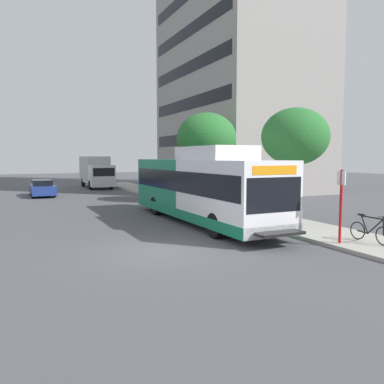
{
  "coord_description": "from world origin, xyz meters",
  "views": [
    {
      "loc": [
        -4.55,
        -11.87,
        3.17
      ],
      "look_at": [
        2.91,
        3.75,
        1.6
      ],
      "focal_mm": 35.96,
      "sensor_mm": 36.0,
      "label": 1
    }
  ],
  "objects_px": {
    "bus_stop_sign_pole": "(341,201)",
    "street_tree_mid_block": "(206,138)",
    "transit_bus": "(201,188)",
    "parked_car_far_lane": "(42,188)",
    "box_truck_background": "(96,171)",
    "street_tree_near_stop": "(295,137)",
    "bicycle_parked": "(370,231)"
  },
  "relations": [
    {
      "from": "street_tree_near_stop",
      "to": "parked_car_far_lane",
      "type": "relative_size",
      "value": 1.2
    },
    {
      "from": "street_tree_near_stop",
      "to": "box_truck_background",
      "type": "bearing_deg",
      "value": 99.24
    },
    {
      "from": "bus_stop_sign_pole",
      "to": "parked_car_far_lane",
      "type": "bearing_deg",
      "value": 108.78
    },
    {
      "from": "transit_bus",
      "to": "bicycle_parked",
      "type": "height_order",
      "value": "transit_bus"
    },
    {
      "from": "parked_car_far_lane",
      "to": "street_tree_near_stop",
      "type": "bearing_deg",
      "value": -62.03
    },
    {
      "from": "transit_bus",
      "to": "parked_car_far_lane",
      "type": "distance_m",
      "value": 18.02
    },
    {
      "from": "bus_stop_sign_pole",
      "to": "box_truck_background",
      "type": "distance_m",
      "value": 30.76
    },
    {
      "from": "transit_bus",
      "to": "parked_car_far_lane",
      "type": "bearing_deg",
      "value": 109.27
    },
    {
      "from": "parked_car_far_lane",
      "to": "box_truck_background",
      "type": "relative_size",
      "value": 0.64
    },
    {
      "from": "bus_stop_sign_pole",
      "to": "street_tree_mid_block",
      "type": "bearing_deg",
      "value": 81.83
    },
    {
      "from": "transit_bus",
      "to": "bus_stop_sign_pole",
      "type": "relative_size",
      "value": 4.71
    },
    {
      "from": "bus_stop_sign_pole",
      "to": "parked_car_far_lane",
      "type": "xyz_separation_m",
      "value": [
        -8.06,
        23.69,
        -0.99
      ]
    },
    {
      "from": "bus_stop_sign_pole",
      "to": "street_tree_near_stop",
      "type": "height_order",
      "value": "street_tree_near_stop"
    },
    {
      "from": "bus_stop_sign_pole",
      "to": "street_tree_mid_block",
      "type": "relative_size",
      "value": 0.43
    },
    {
      "from": "transit_bus",
      "to": "street_tree_mid_block",
      "type": "bearing_deg",
      "value": 60.51
    },
    {
      "from": "bus_stop_sign_pole",
      "to": "street_tree_near_stop",
      "type": "xyz_separation_m",
      "value": [
        1.98,
        4.79,
        2.49
      ]
    },
    {
      "from": "bus_stop_sign_pole",
      "to": "bicycle_parked",
      "type": "relative_size",
      "value": 1.48
    },
    {
      "from": "transit_bus",
      "to": "bicycle_parked",
      "type": "bearing_deg",
      "value": -65.82
    },
    {
      "from": "transit_bus",
      "to": "parked_car_far_lane",
      "type": "relative_size",
      "value": 2.72
    },
    {
      "from": "bus_stop_sign_pole",
      "to": "street_tree_mid_block",
      "type": "xyz_separation_m",
      "value": [
        2.01,
        14.01,
        2.84
      ]
    },
    {
      "from": "bicycle_parked",
      "to": "street_tree_near_stop",
      "type": "height_order",
      "value": "street_tree_near_stop"
    },
    {
      "from": "transit_bus",
      "to": "parked_car_far_lane",
      "type": "xyz_separation_m",
      "value": [
        -5.94,
        16.98,
        -1.04
      ]
    },
    {
      "from": "street_tree_mid_block",
      "to": "parked_car_far_lane",
      "type": "height_order",
      "value": "street_tree_mid_block"
    },
    {
      "from": "bus_stop_sign_pole",
      "to": "street_tree_mid_block",
      "type": "height_order",
      "value": "street_tree_mid_block"
    },
    {
      "from": "bicycle_parked",
      "to": "street_tree_near_stop",
      "type": "relative_size",
      "value": 0.33
    },
    {
      "from": "street_tree_mid_block",
      "to": "box_truck_background",
      "type": "relative_size",
      "value": 0.87
    },
    {
      "from": "transit_bus",
      "to": "box_truck_background",
      "type": "xyz_separation_m",
      "value": [
        -0.11,
        23.96,
        0.04
      ]
    },
    {
      "from": "bus_stop_sign_pole",
      "to": "street_tree_near_stop",
      "type": "distance_m",
      "value": 5.75
    },
    {
      "from": "street_tree_mid_block",
      "to": "box_truck_background",
      "type": "bearing_deg",
      "value": 104.29
    },
    {
      "from": "street_tree_mid_block",
      "to": "box_truck_background",
      "type": "distance_m",
      "value": 17.41
    },
    {
      "from": "bus_stop_sign_pole",
      "to": "box_truck_background",
      "type": "xyz_separation_m",
      "value": [
        -2.23,
        30.67,
        0.09
      ]
    },
    {
      "from": "bicycle_parked",
      "to": "box_truck_background",
      "type": "height_order",
      "value": "box_truck_background"
    }
  ]
}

